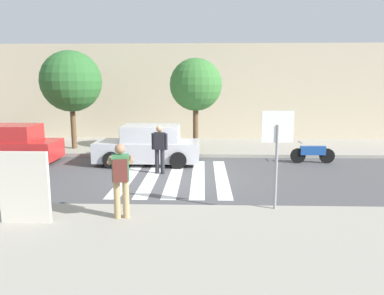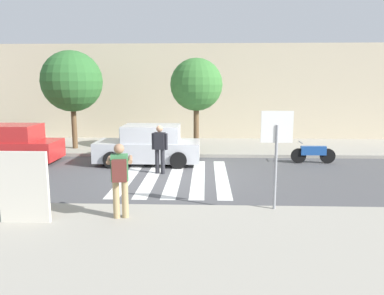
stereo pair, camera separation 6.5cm
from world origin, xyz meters
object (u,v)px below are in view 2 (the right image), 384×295
object	(u,v)px
stop_sign	(277,138)
parked_car_silver	(149,146)
photographer_with_backpack	(120,174)
parked_car_red	(8,145)
advertising_board	(24,187)
street_tree_center	(196,85)
motorcycle	(313,153)
street_tree_west	(72,81)
pedestrian_crossing	(160,147)

from	to	relation	value
stop_sign	parked_car_silver	xyz separation A→B (m)	(-3.95, 5.71, -1.17)
photographer_with_backpack	parked_car_red	distance (m)	8.87
advertising_board	street_tree_center	bearing A→B (deg)	67.79
photographer_with_backpack	street_tree_center	xyz separation A→B (m)	(1.51, 8.43, 1.94)
parked_car_silver	street_tree_center	world-z (taller)	street_tree_center
motorcycle	advertising_board	size ratio (longest dim) A/B	1.10
stop_sign	advertising_board	bearing A→B (deg)	-169.04
street_tree_west	street_tree_center	size ratio (longest dim) A/B	1.10
parked_car_silver	street_tree_center	bearing A→B (deg)	46.68
stop_sign	parked_car_silver	world-z (taller)	stop_sign
photographer_with_backpack	street_tree_west	xyz separation A→B (m)	(-4.25, 9.13, 2.09)
parked_car_red	street_tree_west	size ratio (longest dim) A/B	0.91
pedestrian_crossing	street_tree_west	distance (m)	6.66
motorcycle	street_tree_west	world-z (taller)	street_tree_west
photographer_with_backpack	parked_car_red	world-z (taller)	photographer_with_backpack
pedestrian_crossing	parked_car_red	xyz separation A→B (m)	(-6.35, 1.64, -0.25)
stop_sign	street_tree_west	distance (m)	11.56
pedestrian_crossing	street_tree_center	size ratio (longest dim) A/B	0.42
advertising_board	street_tree_west	bearing A→B (deg)	103.02
stop_sign	parked_car_silver	distance (m)	7.04
parked_car_red	parked_car_silver	world-z (taller)	same
street_tree_west	motorcycle	bearing A→B (deg)	-12.59
street_tree_center	pedestrian_crossing	bearing A→B (deg)	-108.54
street_tree_west	pedestrian_crossing	bearing A→B (deg)	-43.25
street_tree_west	street_tree_center	distance (m)	5.80
street_tree_west	parked_car_silver	bearing A→B (deg)	-33.96
parked_car_red	street_tree_west	distance (m)	4.08
parked_car_silver	street_tree_west	size ratio (longest dim) A/B	0.91
motorcycle	advertising_board	world-z (taller)	advertising_board
parked_car_red	motorcycle	distance (m)	12.30
street_tree_west	advertising_board	bearing A→B (deg)	-76.98
pedestrian_crossing	parked_car_silver	bearing A→B (deg)	110.94
pedestrian_crossing	parked_car_silver	size ratio (longest dim) A/B	0.42
photographer_with_backpack	stop_sign	bearing A→B (deg)	12.15
photographer_with_backpack	parked_car_red	size ratio (longest dim) A/B	0.42
pedestrian_crossing	advertising_board	bearing A→B (deg)	-114.65
street_tree_center	advertising_board	size ratio (longest dim) A/B	2.58
stop_sign	advertising_board	world-z (taller)	stop_sign
photographer_with_backpack	advertising_board	bearing A→B (deg)	-171.16
advertising_board	motorcycle	bearing A→B (deg)	40.52
stop_sign	pedestrian_crossing	world-z (taller)	stop_sign
pedestrian_crossing	parked_car_silver	xyz separation A→B (m)	(-0.63, 1.64, -0.25)
parked_car_silver	street_tree_center	size ratio (longest dim) A/B	0.99
parked_car_silver	motorcycle	xyz separation A→B (m)	(6.57, 0.30, -0.31)
stop_sign	pedestrian_crossing	bearing A→B (deg)	129.21
photographer_with_backpack	motorcycle	xyz separation A→B (m)	(6.26, 6.79, -0.75)
photographer_with_backpack	parked_car_silver	xyz separation A→B (m)	(-0.32, 6.49, -0.44)
photographer_with_backpack	parked_car_red	bearing A→B (deg)	132.94
pedestrian_crossing	motorcycle	world-z (taller)	pedestrian_crossing
street_tree_center	advertising_board	distance (m)	9.70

